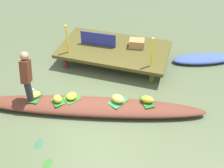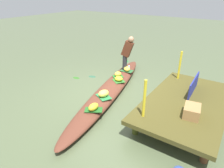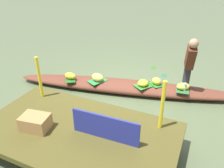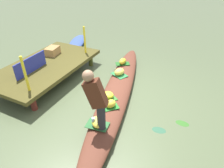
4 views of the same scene
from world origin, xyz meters
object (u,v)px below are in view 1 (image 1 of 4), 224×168
at_px(market_banner, 98,39).
at_px(moored_boat, 203,59).
at_px(vendor_boat, 90,107).
at_px(banana_bunch_3, 147,99).
at_px(produce_crate, 137,43).
at_px(vendor_person, 27,75).
at_px(banana_bunch_2, 118,99).
at_px(banana_bunch_0, 58,99).
at_px(banana_bunch_4, 72,96).
at_px(banana_bunch_1, 34,95).
at_px(water_bottle, 34,92).

bearing_deg(market_banner, moored_boat, 11.64).
xyz_separation_m(vendor_boat, banana_bunch_3, (1.32, 0.42, 0.22)).
distance_m(moored_boat, banana_bunch_3, 2.89).
relative_size(vendor_boat, moored_boat, 2.91).
bearing_deg(produce_crate, market_banner, -167.52).
bearing_deg(vendor_person, moored_boat, 39.25).
bearing_deg(vendor_person, banana_bunch_3, 13.57).
height_order(moored_boat, banana_bunch_2, banana_bunch_2).
distance_m(vendor_person, market_banner, 2.65).
height_order(banana_bunch_0, banana_bunch_4, banana_bunch_0).
bearing_deg(banana_bunch_4, vendor_boat, -1.83).
height_order(vendor_boat, banana_bunch_1, banana_bunch_1).
relative_size(banana_bunch_2, produce_crate, 0.72).
relative_size(vendor_boat, banana_bunch_4, 20.94).
bearing_deg(banana_bunch_2, vendor_boat, -160.46).
xyz_separation_m(vendor_boat, moored_boat, (2.57, 3.01, -0.03)).
bearing_deg(banana_bunch_0, banana_bunch_3, 16.44).
bearing_deg(vendor_boat, vendor_person, 176.84).
height_order(moored_boat, banana_bunch_0, banana_bunch_0).
distance_m(banana_bunch_1, water_bottle, 0.08).
bearing_deg(banana_bunch_0, produce_crate, 63.94).
bearing_deg(water_bottle, banana_bunch_0, -3.77).
distance_m(banana_bunch_1, market_banner, 2.61).
xyz_separation_m(banana_bunch_1, vendor_person, (-0.05, -0.04, 0.62)).
bearing_deg(banana_bunch_4, banana_bunch_2, 10.89).
distance_m(banana_bunch_3, banana_bunch_4, 1.83).
distance_m(banana_bunch_3, produce_crate, 2.22).
height_order(banana_bunch_4, vendor_person, vendor_person).
bearing_deg(vendor_person, banana_bunch_1, 36.04).
bearing_deg(banana_bunch_2, banana_bunch_4, -169.11).
xyz_separation_m(banana_bunch_0, market_banner, (0.19, 2.44, 0.32)).
relative_size(moored_boat, banana_bunch_2, 6.05).
distance_m(banana_bunch_4, water_bottle, 0.95).
xyz_separation_m(banana_bunch_3, vendor_person, (-2.73, -0.66, 0.61)).
height_order(banana_bunch_0, market_banner, market_banner).
relative_size(banana_bunch_1, water_bottle, 1.60).
distance_m(banana_bunch_1, banana_bunch_2, 2.05).
height_order(banana_bunch_3, market_banner, market_banner).
height_order(vendor_boat, moored_boat, vendor_boat).
xyz_separation_m(moored_boat, market_banner, (-3.12, -0.76, 0.57)).
bearing_deg(moored_boat, banana_bunch_1, -163.46).
distance_m(banana_bunch_0, produce_crate, 3.00).
relative_size(banana_bunch_4, vendor_person, 0.22).
xyz_separation_m(banana_bunch_3, market_banner, (-1.87, 1.83, 0.32)).
height_order(banana_bunch_0, water_bottle, water_bottle).
bearing_deg(banana_bunch_1, banana_bunch_2, 12.16).
xyz_separation_m(vendor_boat, banana_bunch_0, (-0.74, -0.19, 0.22)).
relative_size(banana_bunch_3, water_bottle, 1.57).
bearing_deg(vendor_boat, banana_bunch_1, 175.74).
height_order(banana_bunch_4, water_bottle, water_bottle).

